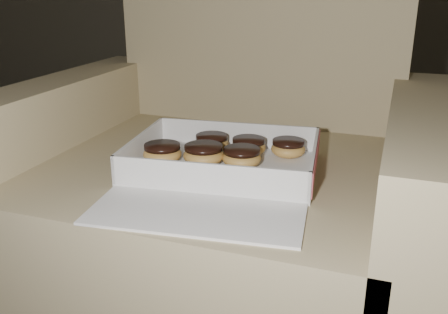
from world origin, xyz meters
name	(u,v)px	position (x,y,z in m)	size (l,w,h in m)	color
armchair	(227,202)	(0.98, 0.51, 0.31)	(0.95, 0.80, 1.00)	#917D5D
bakery_box	(221,171)	(1.02, 0.35, 0.46)	(0.42, 0.48, 0.06)	silver
donut_a	(212,143)	(0.96, 0.47, 0.47)	(0.08, 0.08, 0.04)	#BE8E42
donut_b	(288,148)	(1.13, 0.49, 0.47)	(0.08, 0.08, 0.04)	#BE8E42
donut_c	(242,157)	(1.05, 0.39, 0.48)	(0.08, 0.08, 0.04)	#BE8E42
donut_d	(162,153)	(0.89, 0.36, 0.48)	(0.08, 0.08, 0.04)	#BE8E42
donut_e	(248,146)	(1.04, 0.47, 0.47)	(0.08, 0.08, 0.04)	#BE8E42
donut_f	(204,154)	(0.97, 0.38, 0.48)	(0.09, 0.09, 0.04)	#BE8E42
crumb_a	(259,184)	(1.11, 0.31, 0.46)	(0.01, 0.01, 0.00)	black
crumb_b	(219,167)	(1.01, 0.37, 0.46)	(0.01, 0.01, 0.00)	black
crumb_c	(141,175)	(0.88, 0.28, 0.46)	(0.01, 0.01, 0.00)	black
crumb_d	(237,188)	(1.08, 0.28, 0.46)	(0.01, 0.01, 0.00)	black
crumb_e	(200,174)	(0.99, 0.32, 0.46)	(0.01, 0.01, 0.00)	black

